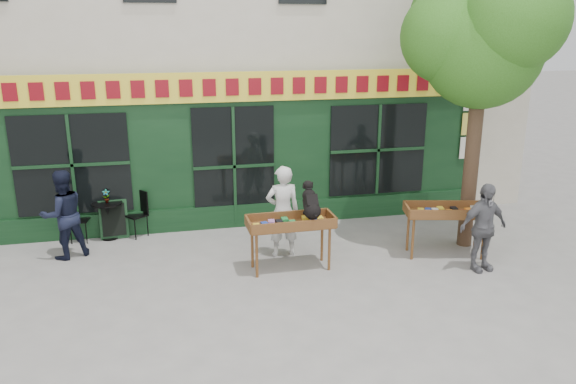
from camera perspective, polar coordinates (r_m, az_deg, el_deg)
name	(u,v)px	position (r m, az deg, el deg)	size (l,w,h in m)	color
ground	(253,270)	(10.10, -3.55, -7.92)	(80.00, 80.00, 0.00)	slate
street_tree	(484,30)	(11.07, 19.32, 15.28)	(3.05, 2.90, 5.60)	#382619
book_cart_center	(291,225)	(9.84, 0.26, -3.40)	(1.51, 0.64, 0.99)	brown
dog	(311,199)	(9.73, 2.34, -0.75)	(0.34, 0.60, 0.60)	black
woman	(283,211)	(10.42, -0.54, -1.98)	(0.63, 0.42, 1.74)	silver
book_cart_right	(447,214)	(10.85, 15.82, -2.14)	(1.60, 0.94, 0.99)	brown
man_right	(483,227)	(10.39, 19.21, -3.41)	(0.93, 0.39, 1.59)	#5B5B60
bistro_table	(108,213)	(11.92, -17.83, -2.05)	(0.60, 0.60, 0.76)	black
bistro_chair_left	(74,215)	(11.98, -20.89, -2.19)	(0.41, 0.41, 0.95)	black
bistro_chair_right	(140,209)	(11.92, -14.85, -1.72)	(0.51, 0.51, 0.95)	black
potted_plant	(106,196)	(11.82, -17.99, -0.40)	(0.14, 0.10, 0.27)	gray
man_left	(63,215)	(11.14, -21.88, -2.14)	(0.82, 0.64, 1.68)	black
chalkboard	(114,220)	(11.95, -17.29, -2.69)	(0.57, 0.24, 0.79)	black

